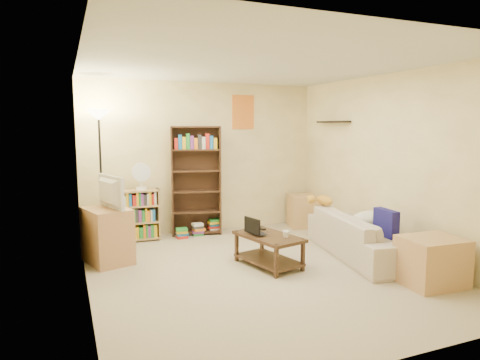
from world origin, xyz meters
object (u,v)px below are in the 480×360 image
Objects in this scene: desk_fan at (141,175)px; end_cabinet at (432,261)px; sofa at (362,235)px; side_table at (303,211)px; tv_stand at (107,235)px; short_bookshelf at (139,215)px; television at (106,192)px; mug at (286,234)px; tall_bookshelf at (196,178)px; laptop at (260,233)px; floor_lamp at (100,139)px; coffee_table at (269,246)px; tabby_cat at (322,200)px.

end_cabinet is at bearing -49.27° from desk_fan.
sofa is 1.84m from side_table.
short_bookshelf is (0.56, 0.93, 0.04)m from tv_stand.
desk_fan is 0.65× the size of end_cabinet.
tv_stand is 0.57m from television.
mug is 0.18× the size of side_table.
tall_bookshelf is at bearing 173.79° from side_table.
short_bookshelf is at bearing 136.54° from desk_fan.
mug is 0.13× the size of short_bookshelf.
laptop is 3.34× the size of mug.
tall_bookshelf is at bearing 16.40° from tv_stand.
short_bookshelf is (-0.94, -0.05, -0.54)m from tall_bookshelf.
television is 0.36× the size of floor_lamp.
coffee_table is (-1.36, 0.11, -0.03)m from sofa.
mug is 0.14× the size of tv_stand.
floor_lamp is 3.09× the size of end_cabinet.
side_table is (3.42, 0.77, -0.65)m from television.
short_bookshelf reaches higher than mug.
tv_stand is at bearing -119.93° from short_bookshelf.
tv_stand reaches higher than mug.
tv_stand is at bearing 150.88° from mug.
side_table is (3.42, 0.12, -1.32)m from floor_lamp.
short_bookshelf reaches higher than tabby_cat.
sofa is 3.34m from short_bookshelf.
television is 0.94m from floor_lamp.
coffee_table is 2.37× the size of desk_fan.
side_table is (0.29, 1.03, -0.38)m from tabby_cat.
television reaches higher than coffee_table.
coffee_table is 2.30m from short_bookshelf.
television is 1.73× the size of desk_fan.
tv_stand reaches higher than laptop.
mug is (-1.22, -0.08, 0.15)m from sofa.
laptop is (-1.43, 0.22, 0.13)m from sofa.
floor_lamp is (-1.88, 1.60, 1.34)m from coffee_table.
laptop is 2.63m from floor_lamp.
side_table is (1.53, 1.71, 0.03)m from coffee_table.
tall_bookshelf is 2.03m from side_table.
coffee_table is at bearing -133.18° from television.
tabby_cat is at bearing 38.76° from mug.
coffee_table is 1.25× the size of short_bookshelf.
coffee_table is 2.36m from desk_fan.
laptop reaches higher than coffee_table.
tall_bookshelf is 2.22× the size of short_bookshelf.
coffee_table is 1.39× the size of tv_stand.
coffee_table is at bearing -65.59° from tall_bookshelf.
side_table is at bearing 74.08° from tabby_cat.
end_cabinet is at bearing -50.82° from tv_stand.
laptop is 2.19m from desk_fan.
television reaches higher than sofa.
short_bookshelf is (-1.25, 1.77, -0.02)m from laptop.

